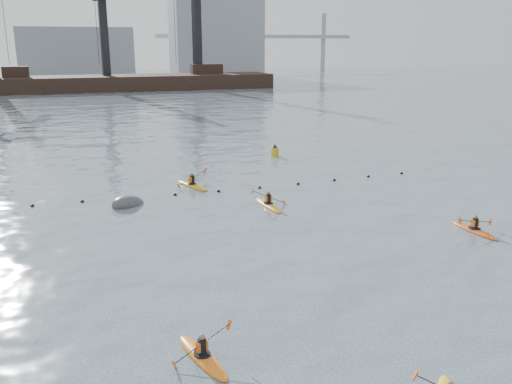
% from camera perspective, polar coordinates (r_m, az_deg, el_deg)
% --- Properties ---
extents(ground, '(400.00, 400.00, 0.00)m').
position_cam_1_polar(ground, '(18.09, 12.46, -18.31)').
color(ground, '#3D4E58').
rests_on(ground, ground).
extents(float_line, '(33.24, 0.73, 0.24)m').
position_cam_1_polar(float_line, '(37.37, -6.29, -0.03)').
color(float_line, black).
rests_on(float_line, ground).
extents(barge_pier, '(72.00, 19.30, 29.50)m').
position_cam_1_polar(barge_pier, '(123.17, -15.48, 11.16)').
color(barge_pier, black).
rests_on(barge_pier, ground).
extents(skyline, '(141.00, 28.00, 22.00)m').
position_cam_1_polar(skyline, '(163.26, -15.81, 14.64)').
color(skyline, gray).
rests_on(skyline, ground).
extents(kayaker_0, '(2.17, 3.25, 1.21)m').
position_cam_1_polar(kayaker_0, '(18.50, -5.67, -16.79)').
color(kayaker_0, orange).
rests_on(kayaker_0, ground).
extents(kayaker_3, '(2.44, 3.54, 1.38)m').
position_cam_1_polar(kayaker_3, '(34.12, 1.30, -1.32)').
color(kayaker_3, orange).
rests_on(kayaker_3, ground).
extents(kayaker_4, '(2.29, 3.40, 1.08)m').
position_cam_1_polar(kayaker_4, '(31.89, 22.00, -3.70)').
color(kayaker_4, '#CA4A13').
rests_on(kayaker_4, ground).
extents(kayaker_5, '(2.39, 3.66, 1.33)m').
position_cam_1_polar(kayaker_5, '(39.03, -6.73, 0.75)').
color(kayaker_5, gold).
rests_on(kayaker_5, ground).
extents(mooring_buoy, '(3.00, 2.74, 1.71)m').
position_cam_1_polar(mooring_buoy, '(35.34, -13.29, -1.32)').
color(mooring_buoy, '#3B3D40').
rests_on(mooring_buoy, ground).
extents(nav_buoy, '(0.71, 0.71, 1.29)m').
position_cam_1_polar(nav_buoy, '(49.24, 2.00, 4.25)').
color(nav_buoy, gold).
rests_on(nav_buoy, ground).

